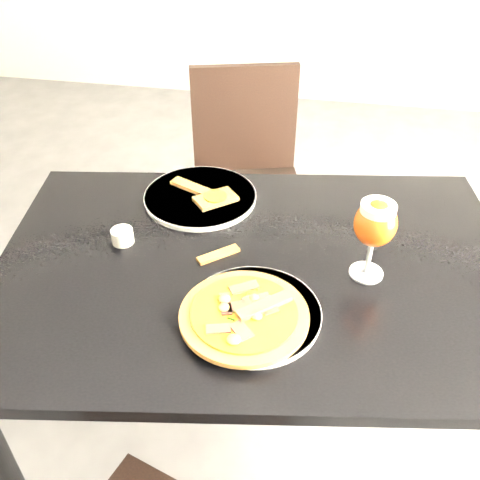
% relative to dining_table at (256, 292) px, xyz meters
% --- Properties ---
extents(dining_table, '(1.31, 0.98, 0.75)m').
position_rel_dining_table_xyz_m(dining_table, '(0.00, 0.00, 0.00)').
color(dining_table, black).
rests_on(dining_table, ground).
extents(chair_far, '(0.50, 0.50, 0.89)m').
position_rel_dining_table_xyz_m(chair_far, '(-0.15, 0.77, -0.17)').
color(chair_far, black).
rests_on(chair_far, ground).
extents(plate_main, '(0.31, 0.31, 0.01)m').
position_rel_dining_table_xyz_m(plate_main, '(0.02, -0.17, 0.10)').
color(plate_main, white).
rests_on(plate_main, dining_table).
extents(pizza, '(0.26, 0.26, 0.03)m').
position_rel_dining_table_xyz_m(pizza, '(0.01, -0.19, 0.11)').
color(pizza, olive).
rests_on(pizza, plate_main).
extents(plate_second, '(0.31, 0.31, 0.02)m').
position_rel_dining_table_xyz_m(plate_second, '(-0.19, 0.24, 0.10)').
color(plate_second, white).
rests_on(plate_second, dining_table).
extents(crust_scraps, '(0.20, 0.14, 0.01)m').
position_rel_dining_table_xyz_m(crust_scraps, '(-0.17, 0.23, 0.11)').
color(crust_scraps, olive).
rests_on(crust_scraps, plate_second).
extents(loose_crust, '(0.09, 0.09, 0.01)m').
position_rel_dining_table_xyz_m(loose_crust, '(-0.09, 0.01, 0.09)').
color(loose_crust, olive).
rests_on(loose_crust, dining_table).
extents(sauce_cup, '(0.05, 0.05, 0.04)m').
position_rel_dining_table_xyz_m(sauce_cup, '(-0.33, 0.02, 0.11)').
color(sauce_cup, beige).
rests_on(sauce_cup, dining_table).
extents(beer_glass, '(0.09, 0.09, 0.19)m').
position_rel_dining_table_xyz_m(beer_glass, '(0.25, 0.01, 0.23)').
color(beer_glass, '#B5BABF').
rests_on(beer_glass, dining_table).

